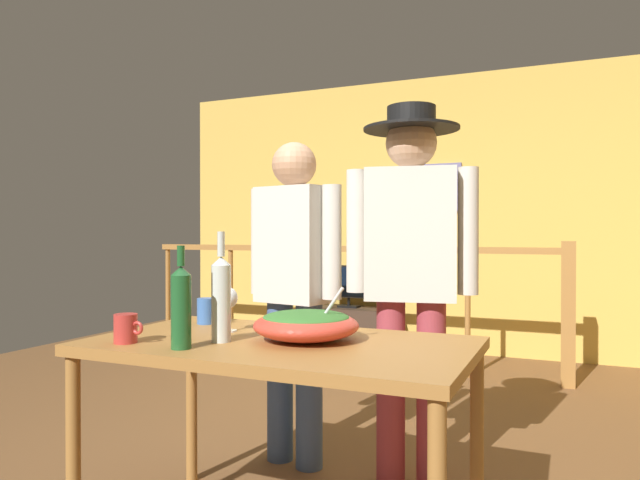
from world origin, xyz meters
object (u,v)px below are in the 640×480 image
mug_blue (206,311)px  person_standing_left (294,277)px  framed_picture (434,188)px  wine_bottle_green (181,306)px  person_standing_right (411,258)px  wine_bottle_clear (221,297)px  mug_red (126,328)px  wine_glass (228,300)px  flat_screen_tv (348,282)px  serving_table (281,361)px  tv_console (349,329)px  stair_railing (402,287)px  salad_bowl (306,324)px

mug_blue → person_standing_left: person_standing_left is taller
framed_picture → wine_bottle_green: size_ratio=1.50×
person_standing_left → person_standing_right: bearing=-168.7°
wine_bottle_clear → mug_red: wine_bottle_clear is taller
wine_glass → wine_bottle_clear: (0.09, -0.19, 0.04)m
wine_bottle_green → flat_screen_tv: bearing=102.3°
mug_red → mug_blue: bearing=89.1°
person_standing_right → framed_picture: bearing=-90.8°
serving_table → person_standing_right: size_ratio=0.80×
tv_console → wine_bottle_green: (0.79, -3.64, 0.68)m
framed_picture → wine_glass: bearing=-90.3°
framed_picture → wine_bottle_clear: size_ratio=1.32×
flat_screen_tv → serving_table: bearing=-73.0°
wine_glass → person_standing_left: 0.62m
stair_railing → person_standing_right: 2.19m
person_standing_left → mug_red: bearing=90.6°
wine_bottle_green → person_standing_right: size_ratio=0.20×
tv_console → person_standing_left: person_standing_left is taller
serving_table → wine_glass: wine_glass is taller
tv_console → wine_bottle_green: size_ratio=2.62×
wine_bottle_clear → serving_table: bearing=29.8°
stair_railing → person_standing_left: (0.04, -2.07, 0.23)m
stair_railing → mug_blue: (-0.14, -2.56, 0.11)m
salad_bowl → person_standing_left: (-0.37, 0.66, 0.11)m
person_standing_left → person_standing_right: size_ratio=0.93×
mug_red → salad_bowl: bearing=28.5°
stair_railing → tv_console: (-0.69, 0.60, -0.48)m
framed_picture → mug_red: size_ratio=4.41×
mug_blue → wine_bottle_green: bearing=-64.1°
stair_railing → person_standing_left: person_standing_left is taller
framed_picture → person_standing_left: (-0.03, -2.96, -0.65)m
stair_railing → wine_bottle_green: bearing=-88.2°
serving_table → person_standing_left: person_standing_left is taller
flat_screen_tv → wine_bottle_green: wine_bottle_green is taller
stair_railing → mug_blue: 2.57m
mug_red → person_standing_left: (0.18, 0.96, 0.12)m
wine_glass → wine_bottle_green: (0.04, -0.35, 0.02)m
framed_picture → tv_console: bearing=-159.2°
wine_bottle_green → mug_blue: 0.54m
tv_console → salad_bowl: salad_bowl is taller
stair_railing → wine_glass: size_ratio=21.45×
wine_bottle_clear → person_standing_left: bearing=97.8°
flat_screen_tv → person_standing_left: person_standing_left is taller
tv_console → mug_blue: (0.55, -3.16, 0.59)m
stair_railing → serving_table: 2.80m
person_standing_left → framed_picture: bearing=-79.3°
tv_console → mug_blue: bearing=-80.1°
flat_screen_tv → framed_picture: bearing=22.9°
tv_console → mug_red: mug_red is taller
tv_console → person_standing_right: bearing=-63.8°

